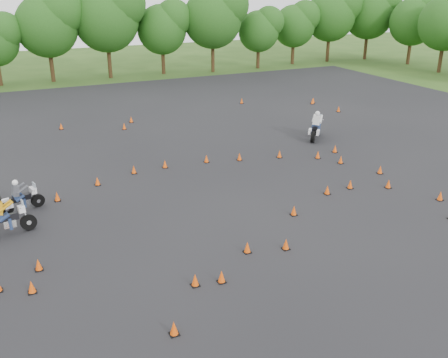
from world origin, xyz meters
name	(u,v)px	position (x,y,z in m)	size (l,w,h in m)	color
ground	(263,236)	(0.00, 0.00, 0.00)	(140.00, 140.00, 0.00)	#2D5119
asphalt_pad	(208,187)	(0.00, 6.00, 0.01)	(62.00, 62.00, 0.00)	black
treeline	(116,40)	(2.49, 35.24, 4.71)	(87.26, 32.20, 11.10)	#204E16
traffic_cones	(206,187)	(-0.27, 5.60, 0.23)	(36.23, 33.16, 0.45)	#F1510A
rider_grey	(21,195)	(-9.13, 7.04, 0.83)	(2.13, 0.65, 1.64)	#46474E
rider_yellow	(7,216)	(-9.83, 4.68, 0.90)	(2.32, 0.71, 1.79)	#C58611
rider_white	(316,125)	(10.19, 11.00, 1.01)	(2.61, 0.80, 2.01)	silver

